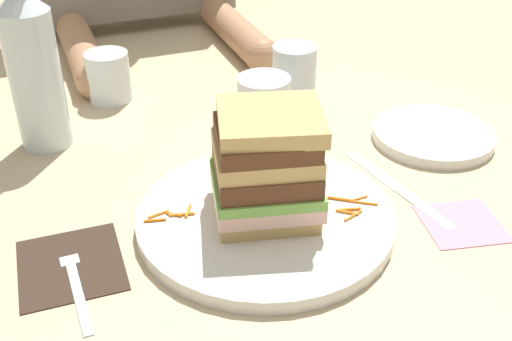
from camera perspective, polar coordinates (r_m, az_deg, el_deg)
ground_plane at (r=0.74m, az=0.45°, el=-4.97°), size 3.00×3.00×0.00m
main_plate at (r=0.73m, az=0.86°, el=-4.39°), size 0.30×0.30×0.02m
sandwich at (r=0.69m, az=0.94°, el=0.39°), size 0.14×0.14×0.13m
carrot_shred_0 at (r=0.73m, az=-8.86°, el=-3.93°), size 0.03×0.01×0.00m
carrot_shred_1 at (r=0.73m, az=-6.19°, el=-3.67°), size 0.01×0.02×0.00m
carrot_shred_2 at (r=0.73m, az=-7.44°, el=-3.99°), size 0.02×0.01×0.00m
carrot_shred_3 at (r=0.73m, az=-6.75°, el=-3.96°), size 0.03×0.01×0.00m
carrot_shred_4 at (r=0.72m, az=-9.17°, el=-4.49°), size 0.03×0.01×0.00m
carrot_shred_5 at (r=0.74m, az=8.48°, el=-3.51°), size 0.03×0.01×0.00m
carrot_shred_6 at (r=0.73m, az=8.82°, el=-4.07°), size 0.03×0.01×0.00m
carrot_shred_7 at (r=0.73m, az=8.28°, el=-3.78°), size 0.02×0.02×0.00m
carrot_shred_8 at (r=0.75m, az=7.72°, el=-2.59°), size 0.03×0.02×0.00m
carrot_shred_9 at (r=0.76m, az=9.23°, el=-2.56°), size 0.03×0.00×0.00m
carrot_shred_10 at (r=0.75m, az=9.77°, el=-2.91°), size 0.03×0.02×0.00m
napkin_dark at (r=0.71m, az=-16.48°, el=-8.18°), size 0.11×0.12×0.00m
fork at (r=0.69m, az=-16.24°, el=-9.11°), size 0.02×0.17×0.00m
knife at (r=0.82m, az=12.95°, el=-1.69°), size 0.04×0.20×0.00m
juice_glass at (r=0.92m, az=0.70°, el=5.77°), size 0.08×0.08×0.08m
water_bottle at (r=0.90m, az=-19.55°, el=8.81°), size 0.07×0.07×0.26m
empty_tumbler_0 at (r=1.00m, az=3.47°, el=8.59°), size 0.07×0.07×0.10m
empty_tumbler_1 at (r=1.04m, az=-13.24°, el=8.29°), size 0.07×0.07×0.08m
side_plate at (r=0.94m, az=15.76°, el=3.13°), size 0.17×0.17×0.02m
napkin_pink at (r=0.78m, az=18.17°, el=-4.55°), size 0.11×0.10×0.00m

